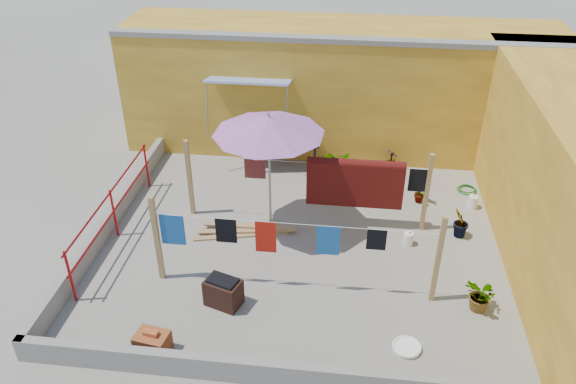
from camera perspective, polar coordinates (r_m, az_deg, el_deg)
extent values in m
plane|color=#9E998E|center=(11.62, 1.35, -5.16)|extent=(80.00, 80.00, 0.00)
cube|color=gold|center=(14.95, 5.22, 10.57)|extent=(11.00, 2.40, 3.20)
cube|color=gray|center=(13.46, 5.35, 15.12)|extent=(11.00, 0.35, 0.12)
cube|color=#2D51B2|center=(13.49, -4.05, 11.19)|extent=(2.00, 0.79, 0.22)
cylinder|color=gray|center=(13.61, -8.20, 8.17)|extent=(0.03, 0.30, 1.28)
cylinder|color=gray|center=(13.26, -0.16, 7.85)|extent=(0.03, 0.30, 1.28)
cube|color=gray|center=(8.87, -1.10, -17.95)|extent=(8.30, 0.16, 0.44)
cube|color=gray|center=(12.48, -17.65, -2.74)|extent=(0.16, 7.30, 0.44)
cylinder|color=#9F0F11|center=(10.64, -21.23, -8.02)|extent=(0.05, 0.05, 1.10)
cylinder|color=#9F0F11|center=(12.06, -17.25, -2.07)|extent=(0.05, 0.05, 1.10)
cylinder|color=#9F0F11|center=(13.62, -14.17, 2.57)|extent=(0.05, 0.05, 1.10)
cylinder|color=#9F0F11|center=(11.80, -17.63, -0.06)|extent=(0.04, 4.20, 0.04)
cylinder|color=#9F0F11|center=(12.03, -17.29, -1.88)|extent=(0.04, 4.20, 0.04)
cube|color=tan|center=(10.48, -13.16, -4.67)|extent=(0.09, 0.09, 1.80)
cube|color=tan|center=(10.07, 14.98, -6.70)|extent=(0.09, 0.09, 1.80)
cube|color=tan|center=(11.86, 13.90, -0.10)|extent=(0.09, 0.09, 1.80)
cube|color=tan|center=(12.22, -9.96, 1.40)|extent=(0.09, 0.09, 1.80)
cylinder|color=silver|center=(9.64, 0.61, -3.25)|extent=(5.00, 0.01, 0.01)
cylinder|color=silver|center=(11.50, 1.84, 3.02)|extent=(5.00, 0.01, 0.01)
cube|color=#490E0C|center=(11.69, 6.81, 0.80)|extent=(2.00, 0.22, 0.99)
cube|color=black|center=(11.69, 13.11, 1.16)|extent=(0.39, 0.02, 0.52)
cube|color=maroon|center=(11.74, -3.38, 2.36)|extent=(0.45, 0.02, 0.45)
cube|color=#1C5599|center=(10.25, -11.65, -3.78)|extent=(0.45, 0.02, 0.63)
cube|color=black|center=(9.97, -6.31, -3.93)|extent=(0.38, 0.02, 0.50)
cube|color=#B31A0E|center=(9.89, -2.28, -4.59)|extent=(0.37, 0.02, 0.65)
cube|color=#1C5599|center=(9.78, 4.09, -4.93)|extent=(0.41, 0.02, 0.60)
cube|color=black|center=(9.74, 8.98, -4.81)|extent=(0.34, 0.02, 0.42)
cylinder|color=gray|center=(12.05, -1.78, -3.46)|extent=(0.40, 0.40, 0.07)
cylinder|color=gray|center=(11.38, -1.88, 1.62)|extent=(0.05, 0.05, 2.53)
cone|color=#C56AB2|center=(10.85, -1.99, 6.80)|extent=(2.34, 2.34, 0.35)
cylinder|color=gray|center=(10.77, -2.01, 7.76)|extent=(0.04, 0.04, 0.11)
cube|color=black|center=(14.03, -0.16, 5.22)|extent=(1.68, 1.03, 0.06)
cube|color=black|center=(13.91, -2.94, 3.24)|extent=(0.06, 0.06, 0.69)
cube|color=black|center=(14.46, -2.94, 4.44)|extent=(0.06, 0.06, 0.69)
cube|color=black|center=(13.96, 2.72, 3.36)|extent=(0.06, 0.06, 0.69)
cube|color=black|center=(14.51, 2.51, 4.54)|extent=(0.06, 0.06, 0.69)
cube|color=#AB4F27|center=(9.56, -13.59, -14.71)|extent=(0.58, 0.46, 0.38)
cube|color=#BC4D2C|center=(9.40, -13.77, -13.75)|extent=(0.25, 0.15, 0.08)
cube|color=tan|center=(11.82, -4.82, -4.43)|extent=(1.95, 0.62, 0.04)
cube|color=tan|center=(11.88, -4.34, -3.94)|extent=(1.97, 0.45, 0.04)
cube|color=tan|center=(11.93, -3.86, -3.47)|extent=(1.98, 0.18, 0.04)
cube|color=#311A13|center=(10.13, -6.58, -10.11)|extent=(0.72, 0.59, 0.51)
cube|color=black|center=(9.95, -6.68, -8.92)|extent=(0.59, 0.46, 0.04)
cylinder|color=white|center=(9.66, 11.96, -15.22)|extent=(0.45, 0.45, 0.06)
torus|color=white|center=(9.64, 11.98, -15.10)|extent=(0.48, 0.48, 0.05)
cylinder|color=white|center=(11.75, 12.11, -4.68)|extent=(0.21, 0.21, 0.28)
cylinder|color=white|center=(11.65, 12.20, -4.05)|extent=(0.06, 0.06, 0.05)
cylinder|color=white|center=(13.28, 18.25, -0.97)|extent=(0.22, 0.22, 0.29)
cylinder|color=white|center=(13.20, 18.37, -0.37)|extent=(0.06, 0.06, 0.05)
torus|color=#196A17|center=(13.96, 17.72, 0.20)|extent=(0.46, 0.46, 0.03)
torus|color=#196A17|center=(13.95, 17.74, 0.33)|extent=(0.39, 0.39, 0.03)
imported|color=#225518|center=(13.58, 4.66, 2.71)|extent=(0.95, 0.91, 0.81)
imported|color=#225518|center=(14.17, 10.45, 3.12)|extent=(0.43, 0.43, 0.62)
imported|color=#225518|center=(13.04, 13.33, 0.36)|extent=(0.46, 0.46, 0.74)
imported|color=#225518|center=(12.11, 17.13, -3.01)|extent=(0.46, 0.49, 0.71)
imported|color=#225518|center=(10.46, 19.08, -9.98)|extent=(0.70, 0.73, 0.63)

